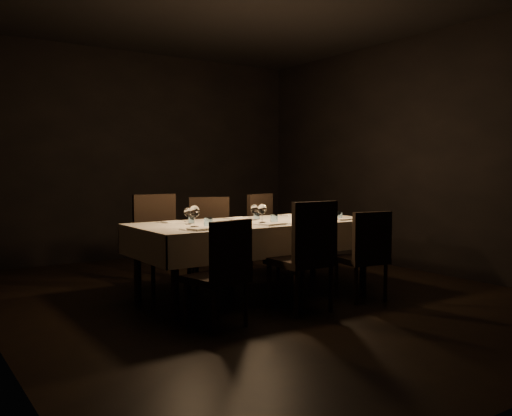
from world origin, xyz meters
TOP-DOWN VIEW (x-y plane):
  - room at (0.00, 0.00)m, footprint 5.01×6.01m
  - dining_table at (0.00, 0.00)m, footprint 2.52×1.12m
  - chair_near_left at (-0.90, -0.85)m, footprint 0.51×0.51m
  - place_setting_near_left at (-0.76, -0.22)m, footprint 0.38×0.42m
  - chair_near_center at (-0.02, -0.83)m, footprint 0.49×0.49m
  - place_setting_near_center at (-0.00, -0.22)m, footprint 0.35×0.41m
  - chair_near_right at (0.74, -0.83)m, footprint 0.49×0.49m
  - place_setting_near_right at (0.89, -0.22)m, footprint 0.30×0.39m
  - chair_far_left at (-0.70, 0.83)m, footprint 0.49×0.49m
  - place_setting_far_left at (-0.71, 0.22)m, footprint 0.30×0.39m
  - chair_far_center at (-0.08, 0.81)m, footprint 0.61×0.61m
  - place_setting_far_center at (0.07, 0.22)m, footprint 0.30×0.39m
  - chair_far_right at (0.74, 0.83)m, footprint 0.61×0.61m
  - place_setting_far_right at (0.81, 0.22)m, footprint 0.29×0.39m

SIDE VIEW (x-z plane):
  - chair_near_right at x=0.74m, z-range 0.05..0.94m
  - chair_near_left at x=-0.90m, z-range 0.05..0.94m
  - chair_far_center at x=-0.08m, z-range 0.05..1.02m
  - chair_far_right at x=0.74m, z-range 0.05..1.04m
  - chair_near_center at x=-0.02m, z-range 0.05..1.06m
  - chair_far_left at x=-0.70m, z-range 0.05..1.07m
  - dining_table at x=0.00m, z-range 0.31..1.07m
  - place_setting_far_right at x=0.81m, z-range 0.74..0.90m
  - place_setting_far_left at x=-0.71m, z-range 0.74..0.91m
  - place_setting_near_right at x=0.89m, z-range 0.74..0.91m
  - place_setting_far_center at x=0.07m, z-range 0.74..0.91m
  - place_setting_near_center at x=0.00m, z-range 0.74..0.93m
  - place_setting_near_left at x=-0.76m, z-range 0.74..0.94m
  - room at x=0.00m, z-range -0.01..3.01m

